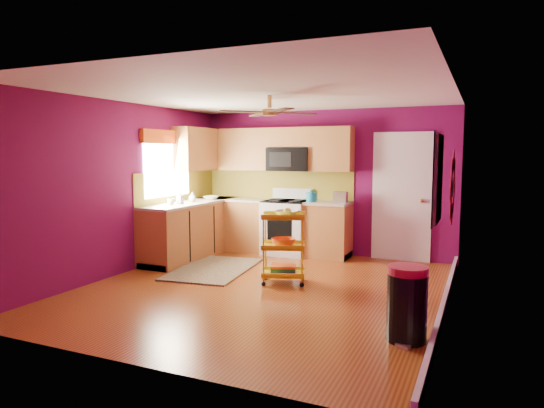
% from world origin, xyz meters
% --- Properties ---
extents(ground, '(5.00, 5.00, 0.00)m').
position_xyz_m(ground, '(0.00, 0.00, 0.00)').
color(ground, maroon).
rests_on(ground, ground).
extents(room_envelope, '(4.54, 5.04, 2.52)m').
position_xyz_m(room_envelope, '(0.03, 0.00, 1.63)').
color(room_envelope, '#630B46').
rests_on(room_envelope, ground).
extents(lower_cabinets, '(2.81, 2.31, 0.94)m').
position_xyz_m(lower_cabinets, '(-1.35, 1.82, 0.43)').
color(lower_cabinets, '#935728').
rests_on(lower_cabinets, ground).
extents(electric_range, '(0.76, 0.66, 1.13)m').
position_xyz_m(electric_range, '(-0.55, 2.17, 0.48)').
color(electric_range, white).
rests_on(electric_range, ground).
extents(upper_cabinetry, '(2.80, 2.30, 1.26)m').
position_xyz_m(upper_cabinetry, '(-1.24, 2.17, 1.80)').
color(upper_cabinetry, '#935728').
rests_on(upper_cabinetry, ground).
extents(left_window, '(0.08, 1.35, 1.08)m').
position_xyz_m(left_window, '(-2.22, 1.05, 1.74)').
color(left_window, white).
rests_on(left_window, ground).
extents(panel_door, '(0.95, 0.11, 2.15)m').
position_xyz_m(panel_door, '(1.35, 2.47, 1.02)').
color(panel_door, white).
rests_on(panel_door, ground).
extents(right_wall_art, '(0.04, 2.74, 1.04)m').
position_xyz_m(right_wall_art, '(2.23, -0.34, 1.44)').
color(right_wall_art, black).
rests_on(right_wall_art, ground).
extents(ceiling_fan, '(1.01, 1.01, 0.26)m').
position_xyz_m(ceiling_fan, '(0.00, 0.20, 2.29)').
color(ceiling_fan, '#BF8C3F').
rests_on(ceiling_fan, ground).
extents(shag_rug, '(1.23, 1.79, 0.02)m').
position_xyz_m(shag_rug, '(-1.12, 0.64, 0.01)').
color(shag_rug, black).
rests_on(shag_rug, ground).
extents(rolling_cart, '(0.68, 0.58, 1.03)m').
position_xyz_m(rolling_cart, '(0.14, 0.38, 0.53)').
color(rolling_cart, yellow).
rests_on(rolling_cart, ground).
extents(trash_can, '(0.48, 0.48, 0.71)m').
position_xyz_m(trash_can, '(1.96, -1.04, 0.36)').
color(trash_can, black).
rests_on(trash_can, ground).
extents(teal_kettle, '(0.18, 0.18, 0.21)m').
position_xyz_m(teal_kettle, '(-0.08, 2.12, 1.02)').
color(teal_kettle, teal).
rests_on(teal_kettle, lower_cabinets).
extents(toaster, '(0.22, 0.15, 0.18)m').
position_xyz_m(toaster, '(0.40, 2.19, 1.03)').
color(toaster, beige).
rests_on(toaster, lower_cabinets).
extents(soap_bottle_a, '(0.09, 0.09, 0.20)m').
position_xyz_m(soap_bottle_a, '(-1.94, 0.97, 1.04)').
color(soap_bottle_a, '#EA3F72').
rests_on(soap_bottle_a, lower_cabinets).
extents(soap_bottle_b, '(0.13, 0.13, 0.16)m').
position_xyz_m(soap_bottle_b, '(-1.94, 1.35, 1.02)').
color(soap_bottle_b, white).
rests_on(soap_bottle_b, lower_cabinets).
extents(counter_dish, '(0.26, 0.26, 0.06)m').
position_xyz_m(counter_dish, '(-1.85, 1.80, 0.97)').
color(counter_dish, white).
rests_on(counter_dish, lower_cabinets).
extents(counter_cup, '(0.12, 0.12, 0.10)m').
position_xyz_m(counter_cup, '(-2.00, 0.82, 0.99)').
color(counter_cup, white).
rests_on(counter_cup, lower_cabinets).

